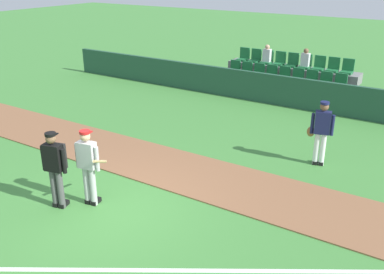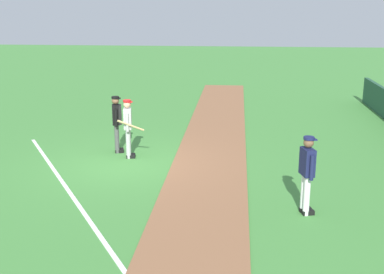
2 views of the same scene
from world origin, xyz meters
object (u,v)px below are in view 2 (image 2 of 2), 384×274
(batter_grey_jersey, at_px, (128,126))
(baseball, at_px, (118,137))
(umpire_home_plate, at_px, (117,121))
(runner_navy_jersey, at_px, (307,172))

(batter_grey_jersey, xyz_separation_m, baseball, (-2.18, -0.87, -0.93))
(baseball, bearing_deg, umpire_home_plate, 13.98)
(umpire_home_plate, height_order, runner_navy_jersey, same)
(batter_grey_jersey, relative_size, runner_navy_jersey, 1.00)
(runner_navy_jersey, relative_size, baseball, 23.78)
(runner_navy_jersey, bearing_deg, batter_grey_jersey, -127.37)
(runner_navy_jersey, height_order, baseball, runner_navy_jersey)
(baseball, bearing_deg, batter_grey_jersey, 21.87)
(batter_grey_jersey, height_order, umpire_home_plate, same)
(batter_grey_jersey, bearing_deg, runner_navy_jersey, 52.63)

